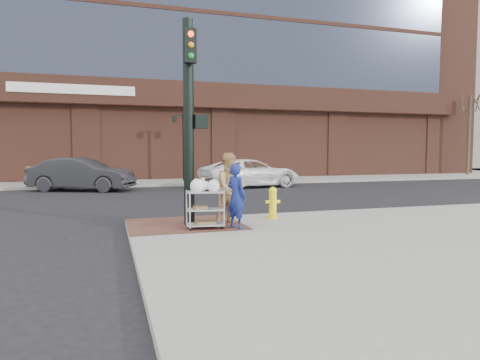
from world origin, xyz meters
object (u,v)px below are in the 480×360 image
object	(u,v)px
utility_cart	(205,206)
lamp_post	(184,140)
traffic_signal_pole	(190,116)
woman_blue	(236,196)
minivan_white	(250,173)
fire_hydrant	(273,202)
sedan_dark	(82,174)
pedestrian_tan	(231,189)

from	to	relation	value
utility_cart	lamp_post	bearing A→B (deg)	81.93
lamp_post	traffic_signal_pole	bearing A→B (deg)	-99.24
woman_blue	minivan_white	xyz separation A→B (m)	(4.48, 12.29, -0.16)
fire_hydrant	sedan_dark	bearing A→B (deg)	115.34
minivan_white	fire_hydrant	distance (m)	11.60
traffic_signal_pole	woman_blue	world-z (taller)	traffic_signal_pole
lamp_post	woman_blue	distance (m)	16.17
pedestrian_tan	minivan_white	xyz separation A→B (m)	(4.45, 11.69, -0.28)
traffic_signal_pole	pedestrian_tan	distance (m)	2.05
woman_blue	pedestrian_tan	xyz separation A→B (m)	(0.03, 0.60, 0.12)
minivan_white	traffic_signal_pole	bearing A→B (deg)	146.07
minivan_white	pedestrian_tan	bearing A→B (deg)	150.50
minivan_white	utility_cart	bearing A→B (deg)	148.15
utility_cart	sedan_dark	bearing A→B (deg)	105.13
traffic_signal_pole	fire_hydrant	size ratio (longest dim) A/B	5.82
lamp_post	minivan_white	bearing A→B (deg)	-51.57
minivan_white	fire_hydrant	xyz separation A→B (m)	(-3.12, -11.18, -0.17)
woman_blue	pedestrian_tan	bearing A→B (deg)	-30.55
lamp_post	pedestrian_tan	bearing A→B (deg)	-95.55
sedan_dark	utility_cart	world-z (taller)	sedan_dark
utility_cart	woman_blue	bearing A→B (deg)	-11.83
fire_hydrant	woman_blue	bearing A→B (deg)	-140.87
traffic_signal_pole	lamp_post	bearing A→B (deg)	80.76
woman_blue	pedestrian_tan	world-z (taller)	pedestrian_tan
woman_blue	minivan_white	size ratio (longest dim) A/B	0.28
lamp_post	traffic_signal_pole	distance (m)	15.43
traffic_signal_pole	minivan_white	xyz separation A→B (m)	(5.43, 11.50, -2.07)
fire_hydrant	pedestrian_tan	bearing A→B (deg)	-158.97
traffic_signal_pole	woman_blue	distance (m)	2.27
sedan_dark	lamp_post	bearing A→B (deg)	-37.19
traffic_signal_pole	utility_cart	distance (m)	2.24
utility_cart	pedestrian_tan	bearing A→B (deg)	30.76
utility_cart	fire_hydrant	world-z (taller)	utility_cart
lamp_post	sedan_dark	bearing A→B (deg)	-149.20
traffic_signal_pole	pedestrian_tan	bearing A→B (deg)	-10.79
sedan_dark	pedestrian_tan	bearing A→B (deg)	-139.06
traffic_signal_pole	sedan_dark	bearing A→B (deg)	104.87
sedan_dark	minivan_white	world-z (taller)	sedan_dark
traffic_signal_pole	sedan_dark	distance (m)	12.45
woman_blue	fire_hydrant	xyz separation A→B (m)	(1.37, 1.11, -0.33)
pedestrian_tan	fire_hydrant	xyz separation A→B (m)	(1.34, 0.51, -0.45)
pedestrian_tan	sedan_dark	world-z (taller)	pedestrian_tan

